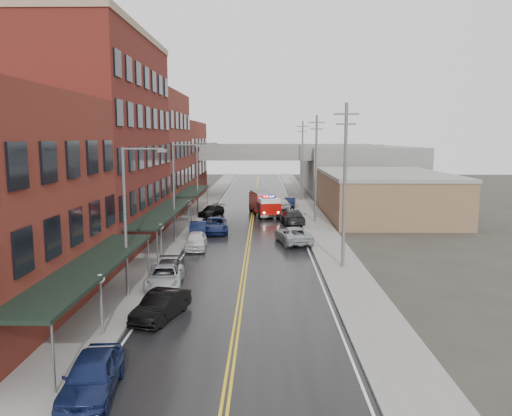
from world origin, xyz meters
name	(u,v)px	position (x,y,z in m)	size (l,w,h in m)	color
ground	(232,356)	(0.00, 0.00, 0.00)	(220.00, 220.00, 0.00)	#2D2B26
road	(250,230)	(0.00, 30.00, 0.01)	(11.00, 160.00, 0.02)	black
sidewalk_left	(180,230)	(-7.30, 30.00, 0.07)	(3.00, 160.00, 0.15)	slate
sidewalk_right	(321,230)	(7.30, 30.00, 0.07)	(3.00, 160.00, 0.15)	slate
curb_left	(196,230)	(-5.65, 30.00, 0.07)	(0.30, 160.00, 0.15)	gray
curb_right	(305,230)	(5.65, 30.00, 0.07)	(0.30, 160.00, 0.15)	gray
brick_building_b	(97,144)	(-13.30, 23.00, 9.00)	(9.00, 20.00, 18.00)	maroon
brick_building_c	(145,154)	(-13.30, 40.50, 7.50)	(9.00, 15.00, 15.00)	maroon
brick_building_far	(171,160)	(-13.30, 58.00, 6.00)	(9.00, 20.00, 12.00)	maroon
tan_building	(383,196)	(16.00, 40.00, 2.50)	(14.00, 22.00, 5.00)	brown
right_far_block	(355,169)	(18.00, 70.00, 4.00)	(18.00, 30.00, 8.00)	slate
awning_0	(91,266)	(-7.49, 4.00, 2.99)	(2.60, 16.00, 3.09)	black
awning_1	(164,212)	(-7.49, 23.00, 2.99)	(2.60, 18.00, 3.09)	black
awning_2	(192,191)	(-7.49, 40.50, 2.99)	(2.60, 13.00, 3.09)	black
globe_lamp_0	(100,291)	(-6.40, 2.00, 2.31)	(0.44, 0.44, 3.12)	#59595B
globe_lamp_1	(161,234)	(-6.40, 16.00, 2.31)	(0.44, 0.44, 3.12)	#59595B
globe_lamp_2	(189,208)	(-6.40, 30.00, 2.31)	(0.44, 0.44, 3.12)	#59595B
street_lamp_0	(129,213)	(-6.55, 8.00, 5.19)	(2.64, 0.22, 9.00)	#59595B
street_lamp_1	(176,186)	(-6.55, 24.00, 5.19)	(2.64, 0.22, 9.00)	#59595B
street_lamp_2	(199,174)	(-6.55, 40.00, 5.19)	(2.64, 0.22, 9.00)	#59595B
utility_pole_0	(345,183)	(7.20, 15.00, 6.31)	(1.80, 0.24, 12.00)	#59595B
utility_pole_1	(316,167)	(7.20, 35.00, 6.31)	(1.80, 0.24, 12.00)	#59595B
utility_pole_2	(302,159)	(7.20, 55.00, 6.31)	(1.80, 0.24, 12.00)	#59595B
overpass	(256,159)	(0.00, 62.00, 5.99)	(40.00, 10.00, 7.50)	slate
fire_truck	(264,203)	(1.44, 40.15, 1.54)	(4.35, 8.12, 2.84)	#9F0C07
parked_car_left_0	(92,375)	(-5.00, -3.46, 0.78)	(1.84, 4.58, 1.56)	#121C44
parked_car_left_1	(161,306)	(-4.05, 4.50, 0.73)	(1.55, 4.43, 1.46)	black
parked_car_left_2	(165,277)	(-5.00, 10.20, 0.68)	(2.24, 4.86, 1.35)	#A8ACB0
parked_car_left_3	(168,272)	(-5.00, 11.30, 0.67)	(1.88, 4.64, 1.35)	#2B2B2E
parked_car_left_4	(196,241)	(-4.48, 21.20, 0.76)	(1.79, 4.44, 1.51)	silver
parked_car_left_5	(198,230)	(-5.00, 26.53, 0.73)	(1.54, 4.41, 1.45)	black
parked_car_left_6	(215,225)	(-3.60, 28.80, 0.77)	(2.55, 5.54, 1.54)	#131D4A
parked_car_left_7	(212,211)	(-5.00, 39.20, 0.68)	(1.90, 4.68, 1.36)	black
parked_car_right_0	(293,235)	(4.05, 23.80, 0.77)	(2.56, 5.56, 1.54)	#9B9EA2
parked_car_right_1	(292,216)	(4.54, 34.20, 0.82)	(2.30, 5.66, 1.64)	black
parked_car_right_2	(280,203)	(3.60, 46.20, 0.73)	(1.72, 4.28, 1.46)	beige
parked_car_right_3	(290,202)	(5.00, 47.80, 0.69)	(1.45, 4.16, 1.37)	black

